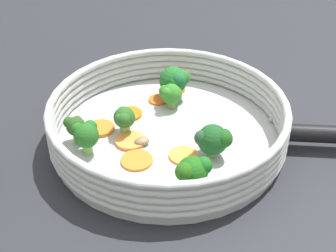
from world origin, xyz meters
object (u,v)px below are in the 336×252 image
(carrot_slice_2, at_px, (130,141))
(carrot_slice_6, at_px, (183,156))
(broccoli_floret_3, at_px, (170,94))
(carrot_slice_3, at_px, (101,128))
(carrot_slice_0, at_px, (176,89))
(broccoli_floret_2, at_px, (214,139))
(skillet, at_px, (168,137))
(carrot_slice_4, at_px, (130,114))
(broccoli_floret_1, at_px, (75,126))
(broccoli_floret_6, at_px, (86,135))
(mushroom_piece_0, at_px, (143,143))
(broccoli_floret_0, at_px, (175,80))
(broccoli_floret_5, at_px, (124,118))
(carrot_slice_1, at_px, (137,160))
(broccoli_floret_4, at_px, (193,171))
(carrot_slice_5, at_px, (158,100))

(carrot_slice_2, relative_size, carrot_slice_6, 1.08)
(broccoli_floret_3, bearing_deg, carrot_slice_2, 114.26)
(carrot_slice_3, bearing_deg, carrot_slice_0, -78.47)
(broccoli_floret_2, bearing_deg, skillet, 17.57)
(carrot_slice_4, distance_m, broccoli_floret_1, 0.11)
(broccoli_floret_6, relative_size, mushroom_piece_0, 2.16)
(carrot_slice_6, height_order, broccoli_floret_3, broccoli_floret_3)
(carrot_slice_3, distance_m, broccoli_floret_3, 0.13)
(carrot_slice_4, distance_m, broccoli_floret_0, 0.10)
(mushroom_piece_0, bearing_deg, carrot_slice_4, -16.46)
(broccoli_floret_5, bearing_deg, broccoli_floret_3, -77.49)
(carrot_slice_0, bearing_deg, carrot_slice_1, 129.60)
(carrot_slice_3, xyz_separation_m, broccoli_floret_3, (-0.01, -0.12, 0.02))
(carrot_slice_6, xyz_separation_m, broccoli_floret_2, (-0.02, -0.04, 0.03))
(broccoli_floret_4, distance_m, mushroom_piece_0, 0.12)
(broccoli_floret_1, relative_size, broccoli_floret_4, 0.84)
(broccoli_floret_2, relative_size, broccoli_floret_6, 1.01)
(mushroom_piece_0, bearing_deg, broccoli_floret_5, 9.64)
(broccoli_floret_0, height_order, broccoli_floret_2, broccoli_floret_0)
(carrot_slice_2, distance_m, carrot_slice_5, 0.12)
(carrot_slice_4, height_order, broccoli_floret_6, broccoli_floret_6)
(broccoli_floret_4, bearing_deg, mushroom_piece_0, 2.06)
(carrot_slice_5, bearing_deg, broccoli_floret_1, 99.83)
(carrot_slice_0, bearing_deg, carrot_slice_6, 148.78)
(carrot_slice_1, height_order, broccoli_floret_3, broccoli_floret_3)
(carrot_slice_4, relative_size, broccoli_floret_3, 0.91)
(carrot_slice_4, bearing_deg, broccoli_floret_0, -88.29)
(broccoli_floret_0, relative_size, mushroom_piece_0, 2.46)
(broccoli_floret_4, height_order, mushroom_piece_0, broccoli_floret_4)
(carrot_slice_5, xyz_separation_m, carrot_slice_6, (-0.15, 0.05, 0.00))
(broccoli_floret_3, xyz_separation_m, broccoli_floret_4, (-0.18, 0.09, 0.01))
(carrot_slice_1, height_order, carrot_slice_4, carrot_slice_4)
(carrot_slice_0, relative_size, broccoli_floret_4, 0.62)
(broccoli_floret_2, relative_size, broccoli_floret_5, 1.11)
(mushroom_piece_0, bearing_deg, carrot_slice_1, 133.65)
(carrot_slice_5, bearing_deg, broccoli_floret_4, 158.69)
(broccoli_floret_3, xyz_separation_m, mushroom_piece_0, (-0.06, 0.09, -0.02))
(broccoli_floret_2, relative_size, broccoli_floret_3, 1.17)
(carrot_slice_6, bearing_deg, broccoli_floret_5, 23.80)
(carrot_slice_3, distance_m, broccoli_floret_2, 0.18)
(carrot_slice_0, xyz_separation_m, broccoli_floret_5, (-0.06, 0.14, 0.03))
(carrot_slice_1, relative_size, broccoli_floret_3, 1.07)
(carrot_slice_0, relative_size, mushroom_piece_0, 1.40)
(carrot_slice_6, xyz_separation_m, broccoli_floret_1, (0.12, 0.11, 0.03))
(carrot_slice_2, relative_size, broccoli_floret_2, 0.91)
(carrot_slice_5, distance_m, broccoli_floret_1, 0.17)
(broccoli_floret_4, bearing_deg, carrot_slice_1, 18.50)
(broccoli_floret_0, distance_m, broccoli_floret_3, 0.03)
(carrot_slice_0, bearing_deg, broccoli_floret_2, 161.83)
(carrot_slice_2, relative_size, broccoli_floret_5, 1.01)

